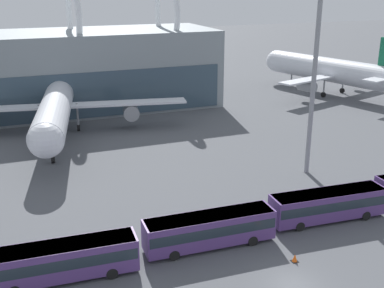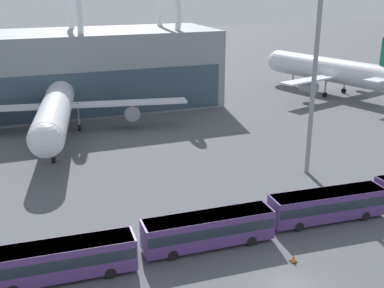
{
  "view_description": "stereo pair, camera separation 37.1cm",
  "coord_description": "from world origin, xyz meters",
  "px_view_note": "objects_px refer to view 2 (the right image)",
  "views": [
    {
      "loc": [
        -20.26,
        -28.72,
        24.13
      ],
      "look_at": [
        1.12,
        26.11,
        4.0
      ],
      "focal_mm": 45.0,
      "sensor_mm": 36.0,
      "label": 1
    },
    {
      "loc": [
        -19.91,
        -28.85,
        24.13
      ],
      "look_at": [
        1.12,
        26.11,
        4.0
      ],
      "focal_mm": 45.0,
      "sensor_mm": 36.0,
      "label": 2
    }
  ],
  "objects_px": {
    "shuttle_bus_2": "(327,204)",
    "floodlight_mast": "(317,41)",
    "airliner_parked_remote": "(333,70)",
    "shuttle_bus_0": "(61,259)",
    "shuttle_bus_1": "(208,228)",
    "traffic_cone_1": "(293,258)",
    "airliner_at_gate_far": "(58,102)"
  },
  "relations": [
    {
      "from": "airliner_parked_remote",
      "to": "shuttle_bus_2",
      "type": "height_order",
      "value": "airliner_parked_remote"
    },
    {
      "from": "shuttle_bus_2",
      "to": "airliner_parked_remote",
      "type": "bearing_deg",
      "value": 57.22
    },
    {
      "from": "airliner_parked_remote",
      "to": "shuttle_bus_0",
      "type": "xyz_separation_m",
      "value": [
        -63.96,
        -50.02,
        -3.43
      ]
    },
    {
      "from": "shuttle_bus_2",
      "to": "floodlight_mast",
      "type": "bearing_deg",
      "value": 68.85
    },
    {
      "from": "floodlight_mast",
      "to": "airliner_at_gate_far",
      "type": "bearing_deg",
      "value": 133.95
    },
    {
      "from": "airliner_at_gate_far",
      "to": "shuttle_bus_0",
      "type": "relative_size",
      "value": 3.36
    },
    {
      "from": "airliner_parked_remote",
      "to": "shuttle_bus_1",
      "type": "bearing_deg",
      "value": 118.09
    },
    {
      "from": "shuttle_bus_2",
      "to": "floodlight_mast",
      "type": "height_order",
      "value": "floodlight_mast"
    },
    {
      "from": "shuttle_bus_0",
      "to": "floodlight_mast",
      "type": "distance_m",
      "value": 38.56
    },
    {
      "from": "shuttle_bus_1",
      "to": "traffic_cone_1",
      "type": "relative_size",
      "value": 17.46
    },
    {
      "from": "shuttle_bus_1",
      "to": "floodlight_mast",
      "type": "distance_m",
      "value": 27.59
    },
    {
      "from": "shuttle_bus_0",
      "to": "floodlight_mast",
      "type": "bearing_deg",
      "value": 24.57
    },
    {
      "from": "floodlight_mast",
      "to": "traffic_cone_1",
      "type": "distance_m",
      "value": 27.78
    },
    {
      "from": "airliner_parked_remote",
      "to": "traffic_cone_1",
      "type": "bearing_deg",
      "value": 124.65
    },
    {
      "from": "airliner_at_gate_far",
      "to": "airliner_parked_remote",
      "type": "relative_size",
      "value": 1.21
    },
    {
      "from": "shuttle_bus_1",
      "to": "traffic_cone_1",
      "type": "height_order",
      "value": "shuttle_bus_1"
    },
    {
      "from": "shuttle_bus_0",
      "to": "shuttle_bus_1",
      "type": "bearing_deg",
      "value": 4.89
    },
    {
      "from": "floodlight_mast",
      "to": "airliner_parked_remote",
      "type": "bearing_deg",
      "value": 50.17
    },
    {
      "from": "traffic_cone_1",
      "to": "shuttle_bus_1",
      "type": "bearing_deg",
      "value": 139.2
    },
    {
      "from": "traffic_cone_1",
      "to": "shuttle_bus_0",
      "type": "bearing_deg",
      "value": 166.15
    },
    {
      "from": "shuttle_bus_0",
      "to": "shuttle_bus_1",
      "type": "height_order",
      "value": "same"
    },
    {
      "from": "shuttle_bus_2",
      "to": "shuttle_bus_0",
      "type": "bearing_deg",
      "value": -174.59
    },
    {
      "from": "floodlight_mast",
      "to": "shuttle_bus_0",
      "type": "bearing_deg",
      "value": -158.65
    },
    {
      "from": "shuttle_bus_0",
      "to": "traffic_cone_1",
      "type": "xyz_separation_m",
      "value": [
        19.78,
        -4.88,
        -1.56
      ]
    },
    {
      "from": "airliner_parked_remote",
      "to": "shuttle_bus_1",
      "type": "height_order",
      "value": "airliner_parked_remote"
    },
    {
      "from": "shuttle_bus_1",
      "to": "floodlight_mast",
      "type": "bearing_deg",
      "value": 35.06
    },
    {
      "from": "shuttle_bus_2",
      "to": "traffic_cone_1",
      "type": "relative_size",
      "value": 17.54
    },
    {
      "from": "airliner_at_gate_far",
      "to": "shuttle_bus_0",
      "type": "bearing_deg",
      "value": 4.13
    },
    {
      "from": "airliner_at_gate_far",
      "to": "shuttle_bus_1",
      "type": "bearing_deg",
      "value": 22.55
    },
    {
      "from": "shuttle_bus_1",
      "to": "shuttle_bus_2",
      "type": "xyz_separation_m",
      "value": [
        13.67,
        0.35,
        0.0
      ]
    },
    {
      "from": "shuttle_bus_2",
      "to": "traffic_cone_1",
      "type": "distance_m",
      "value": 9.55
    },
    {
      "from": "shuttle_bus_2",
      "to": "traffic_cone_1",
      "type": "bearing_deg",
      "value": -139.52
    }
  ]
}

